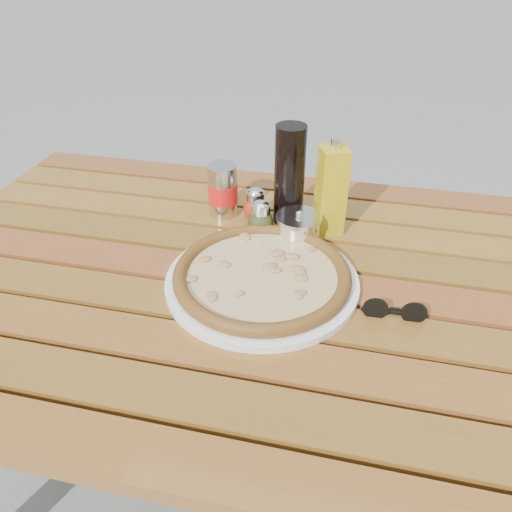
% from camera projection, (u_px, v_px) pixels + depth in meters
% --- Properties ---
extents(ground, '(60.00, 60.00, 0.00)m').
position_uv_depth(ground, '(254.00, 490.00, 1.39)').
color(ground, slate).
rests_on(ground, ground).
extents(table, '(1.40, 0.90, 0.75)m').
position_uv_depth(table, '(254.00, 305.00, 1.00)').
color(table, '#331E0B').
rests_on(table, ground).
extents(plate, '(0.47, 0.47, 0.01)m').
position_uv_depth(plate, '(262.00, 281.00, 0.93)').
color(plate, white).
rests_on(plate, table).
extents(pizza, '(0.46, 0.46, 0.03)m').
position_uv_depth(pizza, '(262.00, 274.00, 0.92)').
color(pizza, beige).
rests_on(pizza, plate).
extents(pepper_shaker, '(0.06, 0.06, 0.08)m').
position_uv_depth(pepper_shaker, '(256.00, 206.00, 1.10)').
color(pepper_shaker, red).
rests_on(pepper_shaker, table).
extents(oregano_shaker, '(0.06, 0.06, 0.08)m').
position_uv_depth(oregano_shaker, '(261.00, 219.00, 1.06)').
color(oregano_shaker, '#3B441B').
rests_on(oregano_shaker, table).
extents(dark_bottle, '(0.07, 0.07, 0.22)m').
position_uv_depth(dark_bottle, '(289.00, 175.00, 1.07)').
color(dark_bottle, black).
rests_on(dark_bottle, table).
extents(soda_can, '(0.08, 0.08, 0.12)m').
position_uv_depth(soda_can, '(223.00, 191.00, 1.12)').
color(soda_can, silver).
rests_on(soda_can, table).
extents(olive_oil_cruet, '(0.07, 0.07, 0.21)m').
position_uv_depth(olive_oil_cruet, '(331.00, 191.00, 1.04)').
color(olive_oil_cruet, gold).
rests_on(olive_oil_cruet, table).
extents(parmesan_tin, '(0.13, 0.13, 0.07)m').
position_uv_depth(parmesan_tin, '(298.00, 228.00, 1.04)').
color(parmesan_tin, white).
rests_on(parmesan_tin, table).
extents(sunglasses, '(0.11, 0.03, 0.04)m').
position_uv_depth(sunglasses, '(394.00, 311.00, 0.85)').
color(sunglasses, black).
rests_on(sunglasses, table).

